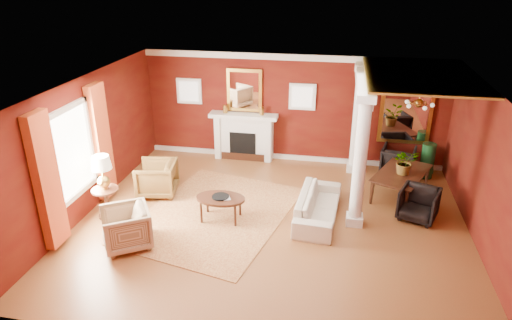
% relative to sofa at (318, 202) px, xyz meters
% --- Properties ---
extents(ground, '(8.00, 8.00, 0.00)m').
position_rel_sofa_xyz_m(ground, '(-0.93, -0.39, -0.39)').
color(ground, brown).
rests_on(ground, ground).
extents(room_shell, '(8.04, 7.04, 2.92)m').
position_rel_sofa_xyz_m(room_shell, '(-0.93, -0.39, 1.62)').
color(room_shell, '#571A0C').
rests_on(room_shell, ground).
extents(fireplace, '(1.85, 0.42, 1.29)m').
position_rel_sofa_xyz_m(fireplace, '(-2.23, 2.92, 0.25)').
color(fireplace, white).
rests_on(fireplace, ground).
extents(overmantel_mirror, '(0.95, 0.07, 1.15)m').
position_rel_sofa_xyz_m(overmantel_mirror, '(-2.23, 3.06, 1.51)').
color(overmantel_mirror, gold).
rests_on(overmantel_mirror, fireplace).
extents(flank_window_left, '(0.70, 0.07, 0.70)m').
position_rel_sofa_xyz_m(flank_window_left, '(-3.78, 3.07, 1.41)').
color(flank_window_left, white).
rests_on(flank_window_left, room_shell).
extents(flank_window_right, '(0.70, 0.07, 0.70)m').
position_rel_sofa_xyz_m(flank_window_right, '(-0.68, 3.07, 1.41)').
color(flank_window_right, white).
rests_on(flank_window_right, room_shell).
extents(left_window, '(0.21, 2.55, 2.60)m').
position_rel_sofa_xyz_m(left_window, '(-4.83, -0.99, 1.03)').
color(left_window, white).
rests_on(left_window, room_shell).
extents(column_front, '(0.36, 0.36, 2.80)m').
position_rel_sofa_xyz_m(column_front, '(0.77, -0.09, 1.03)').
color(column_front, white).
rests_on(column_front, ground).
extents(column_back, '(0.36, 0.36, 2.80)m').
position_rel_sofa_xyz_m(column_back, '(0.77, 2.61, 1.03)').
color(column_back, white).
rests_on(column_back, ground).
extents(header_beam, '(0.30, 3.20, 0.32)m').
position_rel_sofa_xyz_m(header_beam, '(0.77, 1.51, 2.23)').
color(header_beam, white).
rests_on(header_beam, column_front).
extents(amber_ceiling, '(2.30, 3.40, 0.04)m').
position_rel_sofa_xyz_m(amber_ceiling, '(1.92, 1.36, 2.48)').
color(amber_ceiling, gold).
rests_on(amber_ceiling, room_shell).
extents(dining_mirror, '(1.30, 0.07, 1.70)m').
position_rel_sofa_xyz_m(dining_mirror, '(1.97, 3.06, 1.16)').
color(dining_mirror, gold).
rests_on(dining_mirror, room_shell).
extents(chandelier, '(0.60, 0.62, 0.75)m').
position_rel_sofa_xyz_m(chandelier, '(1.97, 1.41, 1.85)').
color(chandelier, '#AE8636').
rests_on(chandelier, room_shell).
extents(crown_trim, '(8.00, 0.08, 0.16)m').
position_rel_sofa_xyz_m(crown_trim, '(-0.93, 3.07, 2.43)').
color(crown_trim, white).
rests_on(crown_trim, room_shell).
extents(base_trim, '(8.00, 0.08, 0.12)m').
position_rel_sofa_xyz_m(base_trim, '(-0.93, 3.07, -0.33)').
color(base_trim, white).
rests_on(base_trim, ground).
extents(rug, '(3.65, 4.37, 0.02)m').
position_rel_sofa_xyz_m(rug, '(-2.20, -0.27, -0.39)').
color(rug, maroon).
rests_on(rug, ground).
extents(sofa, '(0.73, 2.05, 0.79)m').
position_rel_sofa_xyz_m(sofa, '(0.00, 0.00, 0.00)').
color(sofa, silver).
rests_on(sofa, ground).
extents(armchair_leopard, '(0.94, 0.99, 0.89)m').
position_rel_sofa_xyz_m(armchair_leopard, '(-3.78, 0.43, 0.05)').
color(armchair_leopard, black).
rests_on(armchair_leopard, ground).
extents(armchair_stripe, '(1.13, 1.15, 0.88)m').
position_rel_sofa_xyz_m(armchair_stripe, '(-3.53, -1.72, 0.05)').
color(armchair_stripe, tan).
rests_on(armchair_stripe, ground).
extents(coffee_table, '(1.04, 1.04, 0.52)m').
position_rel_sofa_xyz_m(coffee_table, '(-2.02, -0.43, 0.08)').
color(coffee_table, black).
rests_on(coffee_table, ground).
extents(coffee_book, '(0.15, 0.07, 0.21)m').
position_rel_sofa_xyz_m(coffee_book, '(-1.95, -0.48, 0.23)').
color(coffee_book, black).
rests_on(coffee_book, coffee_table).
extents(side_table, '(0.56, 0.56, 1.41)m').
position_rel_sofa_xyz_m(side_table, '(-4.43, -0.76, 0.54)').
color(side_table, black).
rests_on(side_table, ground).
extents(dining_table, '(1.24, 1.80, 0.95)m').
position_rel_sofa_xyz_m(dining_table, '(1.84, 1.38, 0.08)').
color(dining_table, black).
rests_on(dining_table, ground).
extents(dining_chair_near, '(0.94, 0.91, 0.77)m').
position_rel_sofa_xyz_m(dining_chair_near, '(2.08, 0.38, -0.01)').
color(dining_chair_near, black).
rests_on(dining_chair_near, ground).
extents(dining_chair_far, '(0.95, 0.91, 0.82)m').
position_rel_sofa_xyz_m(dining_chair_far, '(1.86, 2.61, 0.02)').
color(dining_chair_far, black).
rests_on(dining_chair_far, ground).
extents(green_urn, '(0.38, 0.38, 0.91)m').
position_rel_sofa_xyz_m(green_urn, '(2.57, 2.57, -0.04)').
color(green_urn, '#14411D').
rests_on(green_urn, ground).
extents(potted_plant, '(0.65, 0.70, 0.47)m').
position_rel_sofa_xyz_m(potted_plant, '(1.84, 1.32, 0.79)').
color(potted_plant, '#26591E').
rests_on(potted_plant, dining_table).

